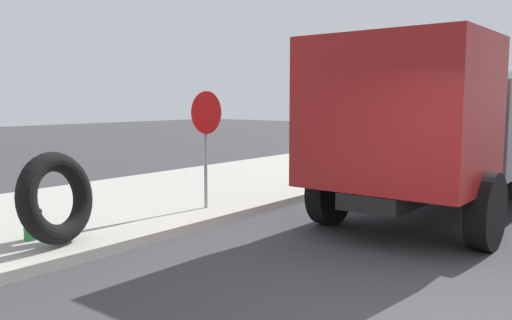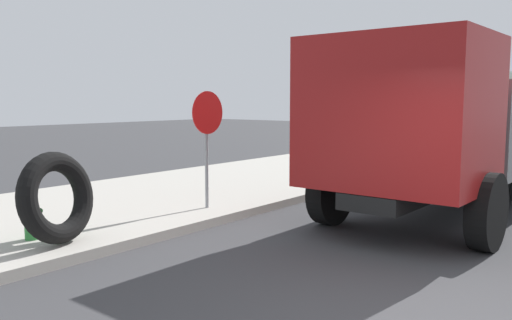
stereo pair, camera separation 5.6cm
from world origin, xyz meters
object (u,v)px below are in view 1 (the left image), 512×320
Objects in this scene: loose_tire at (56,198)px; stop_sign at (206,128)px; fire_hydrant at (30,207)px; dump_truck_gray at (450,126)px.

loose_tire is 3.12m from stop_sign.
fire_hydrant is 0.41× the size of stop_sign.
fire_hydrant is at bearing 148.03° from dump_truck_gray.
fire_hydrant is 0.54m from loose_tire.
dump_truck_gray is at bearing -48.86° from stop_sign.
dump_truck_gray is (6.02, -3.76, 1.00)m from fire_hydrant.
fire_hydrant is 3.29m from stop_sign.
loose_tire reaches higher than fire_hydrant.
dump_truck_gray is at bearing -28.77° from loose_tire.
fire_hydrant is 0.12× the size of dump_truck_gray.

